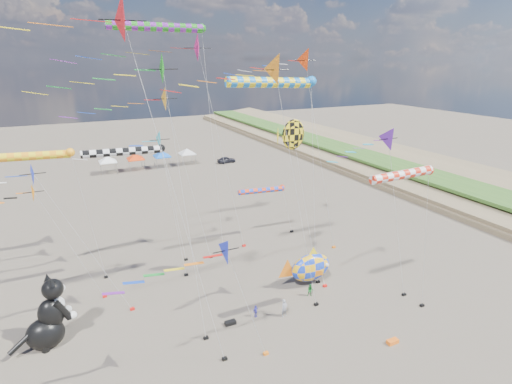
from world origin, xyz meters
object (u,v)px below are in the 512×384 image
object	(u,v)px
fish_inflatable	(310,267)
child_green	(310,290)
child_blue	(256,311)
parked_car	(226,160)
person_adult	(284,308)
cat_inflatable	(46,313)

from	to	relation	value
fish_inflatable	child_green	distance (m)	2.32
child_green	fish_inflatable	bearing A→B (deg)	89.23
child_blue	parked_car	xyz separation A→B (m)	(17.02, 48.83, 0.12)
person_adult	parked_car	xyz separation A→B (m)	(14.86, 49.80, -0.13)
fish_inflatable	parked_car	size ratio (longest dim) A/B	1.44
cat_inflatable	child_green	distance (m)	21.16
child_green	parked_car	world-z (taller)	parked_car
fish_inflatable	cat_inflatable	bearing A→B (deg)	176.35
person_adult	child_green	distance (m)	3.87
cat_inflatable	child_green	xyz separation A→B (m)	(20.82, -3.10, -2.12)
cat_inflatable	fish_inflatable	distance (m)	21.93
person_adult	child_green	size ratio (longest dim) A/B	1.30
parked_car	fish_inflatable	bearing A→B (deg)	163.71
parked_car	child_green	bearing A→B (deg)	162.95
parked_car	person_adult	bearing A→B (deg)	159.52
cat_inflatable	parked_car	xyz separation A→B (m)	(32.13, 45.17, -2.08)
person_adult	child_blue	bearing A→B (deg)	140.48
fish_inflatable	person_adult	bearing A→B (deg)	-144.90
cat_inflatable	fish_inflatable	xyz separation A→B (m)	(21.86, -1.40, -0.94)
person_adult	fish_inflatable	bearing A→B (deg)	19.84
cat_inflatable	fish_inflatable	size ratio (longest dim) A/B	1.00
cat_inflatable	parked_car	distance (m)	55.47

